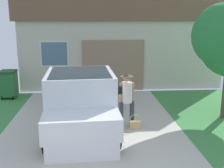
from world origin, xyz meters
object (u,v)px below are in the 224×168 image
object	(u,v)px
person_with_hat	(127,96)
wheeled_trash_bin	(9,83)
handbag	(135,124)
house_with_garage	(118,41)
pickup_truck	(81,102)

from	to	relation	value
person_with_hat	wheeled_trash_bin	world-z (taller)	person_with_hat
handbag	wheeled_trash_bin	size ratio (longest dim) A/B	0.38
wheeled_trash_bin	handbag	bearing A→B (deg)	-37.88
house_with_garage	wheeled_trash_bin	distance (m)	6.23
person_with_hat	pickup_truck	bearing A→B (deg)	-18.74
person_with_hat	house_with_garage	size ratio (longest dim) A/B	0.17
person_with_hat	house_with_garage	world-z (taller)	house_with_garage
pickup_truck	person_with_hat	distance (m)	1.38
wheeled_trash_bin	person_with_hat	bearing A→B (deg)	-37.94
person_with_hat	handbag	size ratio (longest dim) A/B	3.84
handbag	wheeled_trash_bin	bearing A→B (deg)	142.12
handbag	house_with_garage	size ratio (longest dim) A/B	0.04
handbag	wheeled_trash_bin	xyz separation A→B (m)	(-4.65, 3.62, 0.48)
pickup_truck	house_with_garage	size ratio (longest dim) A/B	0.56
house_with_garage	wheeled_trash_bin	size ratio (longest dim) A/B	8.42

